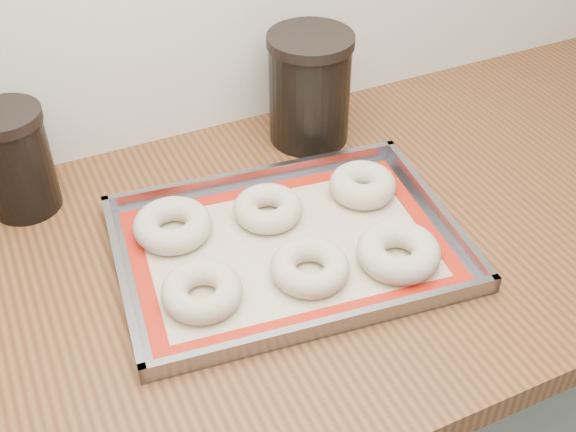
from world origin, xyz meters
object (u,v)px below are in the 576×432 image
bagel_front_left (202,291)px  canister_right (310,88)px  bagel_back_left (173,225)px  baking_tray (288,246)px  bagel_back_mid (268,208)px  bagel_back_right (363,185)px  canister_mid (16,161)px  bagel_front_right (398,252)px  bagel_front_mid (310,267)px

bagel_front_left → canister_right: canister_right is taller
bagel_back_left → canister_right: (0.28, 0.15, 0.07)m
baking_tray → bagel_back_mid: bearing=89.3°
bagel_back_right → canister_mid: size_ratio=0.61×
baking_tray → bagel_back_right: bagel_back_right is taller
bagel_front_left → bagel_back_right: bearing=19.8°
bagel_front_left → bagel_back_mid: same height
bagel_back_mid → canister_mid: size_ratio=0.61×
bagel_front_right → bagel_back_left: bagel_front_right is taller
bagel_front_left → bagel_back_right: (0.29, 0.10, 0.00)m
baking_tray → canister_mid: bearing=140.6°
bagel_back_right → canister_mid: (-0.46, 0.19, 0.06)m
canister_right → bagel_back_mid: bearing=-131.3°
bagel_front_mid → bagel_front_right: 0.12m
baking_tray → canister_mid: size_ratio=3.10×
bagel_front_left → canister_right: bearing=44.5°
bagel_front_right → bagel_back_right: bearing=78.6°
bagel_front_mid → canister_right: 0.35m
bagel_front_mid → bagel_back_mid: size_ratio=1.06×
bagel_front_mid → bagel_back_mid: same height
bagel_back_mid → bagel_back_right: (0.15, -0.01, 0.00)m
bagel_front_right → bagel_back_right: same height
bagel_back_mid → bagel_back_left: bearing=171.0°
bagel_front_left → bagel_back_left: bearing=87.3°
baking_tray → bagel_front_mid: size_ratio=4.79×
bagel_front_right → bagel_back_mid: size_ratio=1.14×
bagel_back_left → bagel_back_right: size_ratio=1.11×
bagel_front_mid → bagel_front_right: bearing=-12.3°
bagel_front_left → bagel_front_mid: size_ratio=0.99×
baking_tray → bagel_back_right: (0.15, 0.06, 0.02)m
bagel_front_right → bagel_back_left: (-0.25, 0.18, -0.00)m
bagel_front_mid → bagel_back_left: 0.21m
bagel_front_left → bagel_front_right: 0.26m
bagel_back_left → canister_mid: canister_mid is taller
bagel_front_right → bagel_back_mid: bearing=126.7°
bagel_back_mid → canister_right: size_ratio=0.54×
bagel_front_left → bagel_front_mid: 0.14m
bagel_front_left → bagel_back_left: 0.14m
bagel_back_mid → bagel_front_right: bearing=-53.3°
baking_tray → bagel_front_mid: bearing=-88.7°
bagel_front_right → canister_right: 0.34m
bagel_back_right → canister_mid: bearing=157.0°
bagel_back_mid → canister_right: canister_right is taller
bagel_front_mid → bagel_back_left: (-0.14, 0.15, 0.00)m
bagel_front_mid → bagel_back_right: (0.15, 0.12, 0.00)m
bagel_back_left → canister_right: size_ratio=0.60×
bagel_front_left → canister_mid: size_ratio=0.64×
canister_mid → canister_right: canister_right is taller
bagel_front_left → bagel_back_mid: bearing=39.3°
baking_tray → bagel_front_mid: bagel_front_mid is taller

